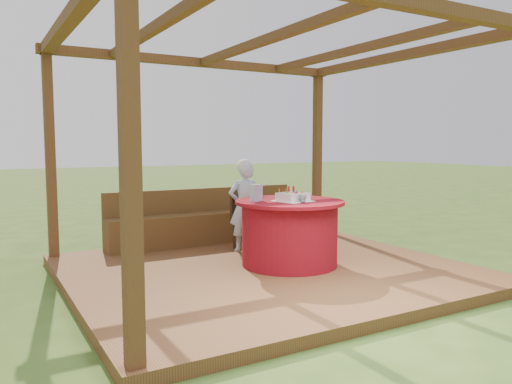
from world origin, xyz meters
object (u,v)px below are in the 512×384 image
at_px(chair, 247,215).
at_px(gift_bag, 256,193).
at_px(bench, 207,225).
at_px(table, 289,232).
at_px(birthday_cake, 293,197).
at_px(elderly_woman, 245,204).
at_px(drinking_glass, 303,199).

xyz_separation_m(chair, gift_bag, (-0.40, -0.96, 0.41)).
xyz_separation_m(bench, table, (0.29, -1.77, 0.14)).
distance_m(bench, chair, 0.77).
distance_m(birthday_cake, gift_bag, 0.44).
distance_m(table, gift_bag, 0.64).
bearing_deg(table, elderly_woman, 95.02).
xyz_separation_m(chair, drinking_glass, (-0.02, -1.38, 0.36)).
bearing_deg(elderly_woman, chair, 47.64).
bearing_deg(chair, birthday_cake, -91.15).
bearing_deg(table, gift_bag, 160.32).
distance_m(table, drinking_glass, 0.52).
bearing_deg(gift_bag, birthday_cake, -49.32).
bearing_deg(drinking_glass, elderly_woman, 93.46).
bearing_deg(drinking_glass, birthday_cake, 90.67).
bearing_deg(gift_bag, chair, 49.08).
bearing_deg(chair, table, -90.60).
distance_m(table, birthday_cake, 0.45).
bearing_deg(elderly_woman, gift_bag, -109.52).
distance_m(bench, table, 1.80).
bearing_deg(elderly_woman, birthday_cake, -86.03).
relative_size(table, elderly_woman, 1.04).
distance_m(table, elderly_woman, 1.02).
bearing_deg(gift_bag, table, -37.95).
xyz_separation_m(bench, drinking_glass, (0.28, -2.06, 0.57)).
bearing_deg(bench, drinking_glass, -82.15).
relative_size(chair, drinking_glass, 9.35).
relative_size(bench, chair, 3.46).
bearing_deg(table, birthday_cake, -97.94).
relative_size(table, chair, 1.51).
xyz_separation_m(chair, birthday_cake, (-0.02, -1.18, 0.36)).
xyz_separation_m(chair, elderly_woman, (-0.10, -0.11, 0.16)).
distance_m(chair, gift_bag, 1.11).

